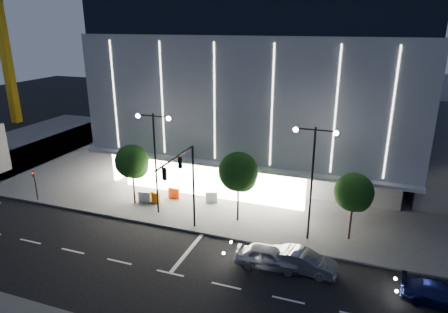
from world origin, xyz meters
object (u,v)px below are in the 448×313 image
street_lamp_west (155,149)px  barrier_a (174,193)px  tree_mid (239,174)px  barrier_d (211,197)px  street_lamp_east (313,168)px  ped_signal_far (35,182)px  tree_right (354,194)px  car_third (442,295)px  traffic_mast (185,177)px  tree_left (132,163)px  barrier_c (155,197)px  barrier_b (144,197)px  car_second (303,261)px  car_lead (268,256)px

street_lamp_west → barrier_a: (-0.05, 3.15, -5.31)m
tree_mid → barrier_d: (-3.40, 2.47, -3.68)m
street_lamp_east → ped_signal_far: (-25.00, -1.50, -4.07)m
tree_right → car_third: 8.65m
tree_right → car_third: size_ratio=1.22×
street_lamp_west → barrier_d: 7.31m
traffic_mast → tree_mid: bearing=50.6°
tree_left → ped_signal_far: bearing=-164.4°
tree_left → barrier_a: (2.92, 2.13, -3.38)m
barrier_c → barrier_a: bearing=68.4°
barrier_b → tree_right: bearing=-6.5°
car_second → barrier_a: size_ratio=4.13×
tree_mid → car_second: 8.92m
street_lamp_east → car_second: size_ratio=1.98×
street_lamp_east → barrier_a: street_lamp_east is taller
street_lamp_west → barrier_c: (-1.25, 1.70, -5.31)m
traffic_mast → car_third: bearing=-6.8°
tree_mid → barrier_d: size_ratio=5.59×
traffic_mast → tree_left: size_ratio=1.24×
tree_mid → car_lead: size_ratio=1.35×
street_lamp_east → ped_signal_far: street_lamp_east is taller
ped_signal_far → barrier_b: bearing=17.1°
barrier_a → barrier_b: size_ratio=1.00×
barrier_c → traffic_mast: bearing=-21.7°
street_lamp_east → car_lead: size_ratio=1.97×
car_lead → car_third: bearing=-95.5°
tree_right → barrier_b: (-18.30, 0.46, -3.23)m
traffic_mast → barrier_d: 7.56m
street_lamp_west → barrier_d: street_lamp_west is taller
tree_left → car_second: 17.40m
car_third → barrier_d: 19.77m
tree_right → car_lead: tree_right is taller
tree_mid → car_third: tree_mid is taller
barrier_a → barrier_c: size_ratio=1.00×
street_lamp_west → street_lamp_east: (13.00, 0.00, 0.00)m
car_third → barrier_b: car_third is taller
street_lamp_west → car_third: 22.75m
traffic_mast → barrier_c: traffic_mast is taller
ped_signal_far → car_second: ped_signal_far is taller
ped_signal_far → barrier_c: size_ratio=2.73×
street_lamp_west → barrier_d: (3.63, 3.49, -5.31)m
street_lamp_west → car_third: (21.61, -4.75, -5.30)m
tree_mid → car_lead: 7.64m
barrier_c → street_lamp_east: bearing=11.2°
ped_signal_far → tree_mid: size_ratio=0.49×
traffic_mast → tree_mid: traffic_mast is taller
tree_right → barrier_d: size_ratio=5.01×
ped_signal_far → barrier_a: (11.95, 4.65, -1.24)m
barrier_a → barrier_c: 1.88m
traffic_mast → tree_right: size_ratio=1.28×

